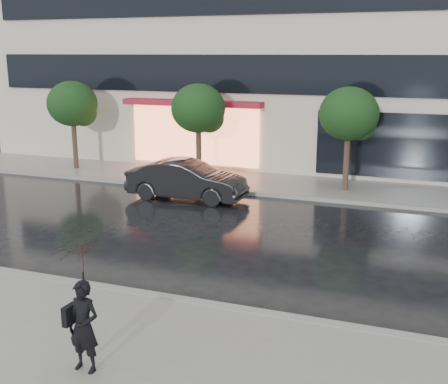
% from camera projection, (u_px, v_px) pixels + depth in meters
% --- Properties ---
extents(ground, '(120.00, 120.00, 0.00)m').
position_uv_depth(ground, '(152.00, 279.00, 13.20)').
color(ground, black).
rests_on(ground, ground).
extents(sidewalk_near, '(60.00, 4.50, 0.12)m').
position_uv_depth(sidewalk_near, '(70.00, 342.00, 10.23)').
color(sidewalk_near, slate).
rests_on(sidewalk_near, ground).
extents(sidewalk_far, '(60.00, 3.50, 0.12)m').
position_uv_depth(sidewalk_far, '(270.00, 184.00, 22.52)').
color(sidewalk_far, slate).
rests_on(sidewalk_far, ground).
extents(curb_near, '(60.00, 0.25, 0.14)m').
position_uv_depth(curb_near, '(131.00, 293.00, 12.28)').
color(curb_near, gray).
rests_on(curb_near, ground).
extents(curb_far, '(60.00, 0.25, 0.14)m').
position_uv_depth(curb_far, '(258.00, 194.00, 20.92)').
color(curb_far, gray).
rests_on(curb_far, ground).
extents(tree_far_west, '(2.20, 2.20, 3.99)m').
position_uv_depth(tree_far_west, '(74.00, 105.00, 24.63)').
color(tree_far_west, '#33261C').
rests_on(tree_far_west, ground).
extents(tree_mid_west, '(2.20, 2.20, 3.99)m').
position_uv_depth(tree_mid_west, '(200.00, 110.00, 22.61)').
color(tree_mid_west, '#33261C').
rests_on(tree_mid_west, ground).
extents(tree_mid_east, '(2.20, 2.20, 3.99)m').
position_uv_depth(tree_mid_east, '(351.00, 116.00, 20.60)').
color(tree_mid_east, '#33261C').
rests_on(tree_mid_east, ground).
extents(parked_car, '(4.33, 1.51, 1.43)m').
position_uv_depth(parked_car, '(187.00, 180.00, 20.22)').
color(parked_car, black).
rests_on(parked_car, ground).
extents(pedestrian_with_umbrella, '(0.95, 0.97, 2.22)m').
position_uv_depth(pedestrian_with_umbrella, '(83.00, 287.00, 8.86)').
color(pedestrian_with_umbrella, black).
rests_on(pedestrian_with_umbrella, sidewalk_near).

